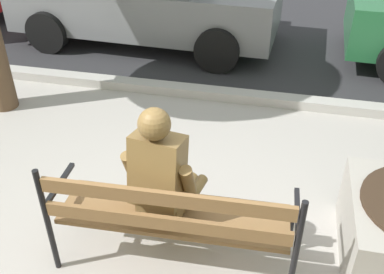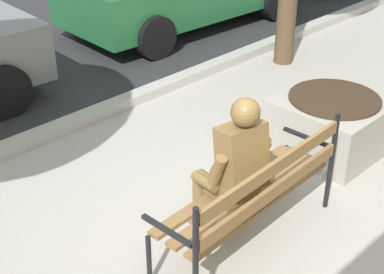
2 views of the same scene
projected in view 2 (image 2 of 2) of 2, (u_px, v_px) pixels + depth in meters
The scene contains 5 objects.
ground_plane at pixel (261, 256), 4.60m from camera, with size 80.00×80.00×0.00m, color #ADA8A0.
curb_stone at pixel (60, 128), 6.36m from camera, with size 60.00×0.20×0.12m, color #B2AFA8.
park_bench at pixel (256, 191), 4.45m from camera, with size 1.82×0.61×0.95m.
bronze_statue_seated at pixel (231, 171), 4.48m from camera, with size 0.72×0.79×1.37m.
concrete_planter at pixel (331, 123), 5.95m from camera, with size 1.04×1.04×0.60m.
Camera 2 is at (-2.87, -2.10, 3.13)m, focal length 53.15 mm.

